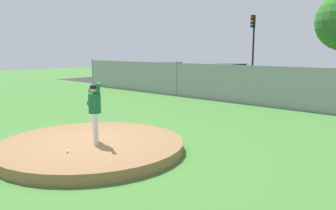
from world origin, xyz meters
name	(u,v)px	position (x,y,z in m)	size (l,w,h in m)	color
ground_plane	(219,119)	(0.00, 6.00, 0.00)	(80.00, 80.00, 0.00)	#427A33
asphalt_strip	(302,97)	(0.00, 14.50, 0.00)	(44.00, 7.00, 0.01)	#2B2B2D
pitchers_mound	(92,146)	(0.00, 0.00, 0.14)	(4.96, 4.96, 0.27)	olive
pitcher_youth	(95,107)	(0.22, -0.01, 1.23)	(0.77, 0.36, 1.66)	silver
baseball	(67,151)	(0.45, -0.99, 0.31)	(0.07, 0.07, 0.07)	white
chainlink_fence	(267,86)	(0.00, 10.00, 0.98)	(29.11, 0.07, 2.07)	gray
parked_car_charcoal	(164,74)	(-11.39, 14.78, 0.83)	(2.18, 4.90, 1.74)	#232328
parked_car_navy	(281,81)	(-1.58, 14.96, 0.80)	(1.88, 4.32, 1.66)	#161E4C
parked_car_white	(226,78)	(-5.27, 14.51, 0.85)	(1.93, 4.65, 1.80)	silver
traffic_cone_orange	(328,101)	(2.16, 12.15, 0.26)	(0.40, 0.40, 0.55)	orange
traffic_light_near	(253,38)	(-5.49, 18.34, 3.60)	(0.28, 0.46, 5.31)	black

